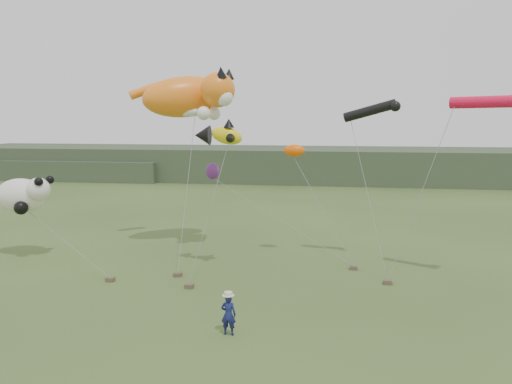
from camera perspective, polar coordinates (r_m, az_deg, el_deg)
ground at (r=19.94m, az=-1.83°, el=-14.50°), size 120.00×120.00×0.00m
headland at (r=63.34m, az=2.80°, el=3.16°), size 90.00×13.00×4.00m
festival_attendant at (r=18.54m, az=-3.17°, el=-13.81°), size 0.56×0.38×1.51m
sandbag_anchors at (r=24.55m, az=-1.27°, el=-9.76°), size 13.53×4.34×0.20m
cat_kite at (r=29.37m, az=-7.26°, el=10.83°), size 6.88×4.85×3.00m
fish_kite at (r=24.67m, az=-4.39°, el=6.53°), size 2.56×1.71×1.40m
tube_kites at (r=25.60m, az=19.60°, el=9.31°), size 7.77×4.25×1.46m
panda_kite at (r=30.49m, az=-25.03°, el=-0.31°), size 3.37×2.18×2.09m
misc_kites at (r=29.09m, az=-0.44°, el=3.54°), size 6.25×3.25×2.35m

